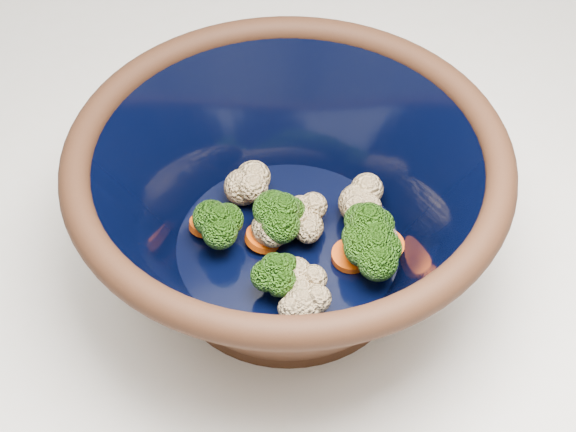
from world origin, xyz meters
name	(u,v)px	position (x,y,z in m)	size (l,w,h in m)	color
counter	(331,417)	(0.00, 0.00, 0.45)	(1.20, 1.20, 0.90)	white
mixing_bowl	(288,204)	(-0.10, -0.05, 0.98)	(0.38, 0.38, 0.14)	black
vegetable_pile	(312,232)	(-0.09, -0.07, 0.96)	(0.15, 0.16, 0.06)	#608442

